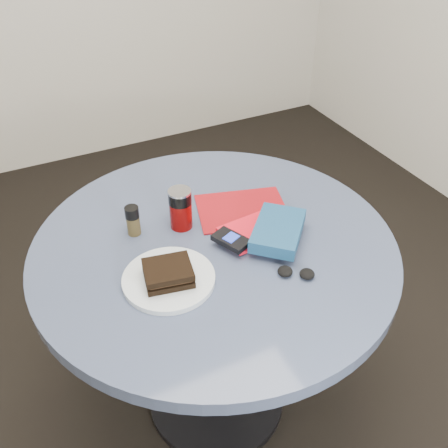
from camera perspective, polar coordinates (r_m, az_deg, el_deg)
name	(u,v)px	position (r m, az deg, el deg)	size (l,w,h in m)	color
ground	(217,399)	(1.94, -0.84, -19.36)	(4.00, 4.00, 0.00)	black
table	(215,284)	(1.48, -1.05, -6.88)	(1.00, 1.00, 0.75)	black
plate	(169,279)	(1.25, -6.33, -6.27)	(0.23, 0.23, 0.01)	silver
sandwich	(168,273)	(1.23, -6.40, -5.60)	(0.13, 0.12, 0.04)	black
soda_can	(181,209)	(1.39, -4.99, 1.76)	(0.07, 0.07, 0.12)	#660605
pepper_grinder	(133,220)	(1.39, -10.37, 0.41)	(0.05, 0.05, 0.09)	#42371C
magazine	(242,209)	(1.48, 2.08, 1.67)	(0.26, 0.20, 0.00)	maroon
red_book	(255,231)	(1.39, 3.56, -0.75)	(0.18, 0.12, 0.02)	red
novel	(278,230)	(1.35, 6.20, -0.73)	(0.19, 0.12, 0.04)	navy
mp3_player	(231,240)	(1.33, 0.82, -1.83)	(0.09, 0.11, 0.02)	black
headphones	(296,273)	(1.27, 8.23, -5.53)	(0.10, 0.09, 0.02)	black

